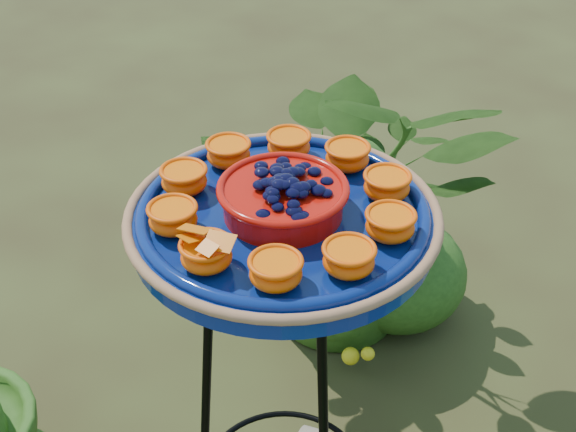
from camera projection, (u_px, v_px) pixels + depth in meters
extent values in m
torus|color=black|center=(283.00, 241.00, 1.26)|extent=(0.29, 0.29, 0.02)
cylinder|color=black|center=(322.00, 381.00, 1.62)|extent=(0.03, 0.09, 0.91)
cylinder|color=black|center=(205.00, 431.00, 1.52)|extent=(0.08, 0.07, 0.91)
cylinder|color=navy|center=(283.00, 224.00, 1.24)|extent=(0.52, 0.52, 0.04)
torus|color=#A16F48|center=(283.00, 214.00, 1.23)|extent=(0.49, 0.49, 0.02)
torus|color=navy|center=(283.00, 212.00, 1.22)|extent=(0.45, 0.45, 0.02)
cylinder|color=#B60F06|center=(283.00, 201.00, 1.21)|extent=(0.20, 0.20, 0.05)
torus|color=#B60F06|center=(283.00, 188.00, 1.20)|extent=(0.20, 0.20, 0.01)
ellipsoid|color=black|center=(283.00, 185.00, 1.19)|extent=(0.16, 0.16, 0.03)
ellipsoid|color=#FF6F02|center=(390.00, 227.00, 1.16)|extent=(0.07, 0.07, 0.04)
cylinder|color=#FF6005|center=(391.00, 217.00, 1.15)|extent=(0.07, 0.07, 0.01)
ellipsoid|color=#FF6F02|center=(387.00, 188.00, 1.25)|extent=(0.07, 0.07, 0.04)
cylinder|color=#FF6005|center=(388.00, 178.00, 1.24)|extent=(0.07, 0.07, 0.01)
ellipsoid|color=#FF6F02|center=(347.00, 158.00, 1.32)|extent=(0.07, 0.07, 0.04)
cylinder|color=#FF6005|center=(348.00, 149.00, 1.31)|extent=(0.07, 0.07, 0.01)
ellipsoid|color=#FF6F02|center=(289.00, 147.00, 1.35)|extent=(0.07, 0.07, 0.04)
cylinder|color=#FF6005|center=(289.00, 138.00, 1.34)|extent=(0.07, 0.07, 0.01)
ellipsoid|color=#FF6F02|center=(229.00, 155.00, 1.33)|extent=(0.07, 0.07, 0.04)
cylinder|color=#FF6005|center=(228.00, 146.00, 1.32)|extent=(0.07, 0.07, 0.01)
ellipsoid|color=#FF6F02|center=(184.00, 182.00, 1.26)|extent=(0.07, 0.07, 0.04)
cylinder|color=#FF6005|center=(183.00, 172.00, 1.25)|extent=(0.07, 0.07, 0.01)
ellipsoid|color=#FF6F02|center=(173.00, 220.00, 1.18)|extent=(0.07, 0.07, 0.04)
cylinder|color=#FF6005|center=(172.00, 210.00, 1.17)|extent=(0.07, 0.07, 0.01)
ellipsoid|color=#FF6F02|center=(206.00, 257.00, 1.11)|extent=(0.07, 0.07, 0.04)
cylinder|color=#FF6005|center=(206.00, 246.00, 1.10)|extent=(0.07, 0.07, 0.01)
ellipsoid|color=#FF6F02|center=(276.00, 274.00, 1.08)|extent=(0.07, 0.07, 0.04)
cylinder|color=#FF6005|center=(276.00, 263.00, 1.07)|extent=(0.07, 0.07, 0.01)
ellipsoid|color=#FF6F02|center=(349.00, 261.00, 1.10)|extent=(0.07, 0.07, 0.04)
cylinder|color=#FF6005|center=(349.00, 251.00, 1.09)|extent=(0.07, 0.07, 0.01)
cylinder|color=black|center=(205.00, 240.00, 1.09)|extent=(0.02, 0.03, 0.00)
cube|color=orange|center=(195.00, 229.00, 1.10)|extent=(0.05, 0.04, 0.01)
cube|color=orange|center=(220.00, 241.00, 1.08)|extent=(0.05, 0.04, 0.01)
imported|color=#234612|center=(355.00, 193.00, 2.22)|extent=(1.02, 0.99, 0.87)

